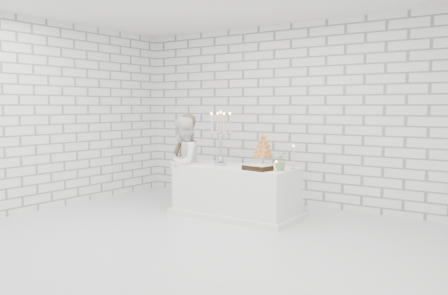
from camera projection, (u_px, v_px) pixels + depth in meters
ground at (199, 236)px, 6.02m from camera, size 6.00×5.00×0.01m
wall_back at (290, 114)px, 7.94m from camera, size 6.00×0.01×3.00m
wall_front at (9, 123)px, 3.84m from camera, size 6.00×0.01×3.00m
wall_left at (49, 115)px, 7.58m from camera, size 0.01×5.00×3.00m
cake_table at (236, 191)px, 7.10m from camera, size 1.80×0.80×0.75m
groom at (185, 160)px, 7.85m from camera, size 0.46×0.61×1.51m
bride at (183, 164)px, 7.45m from camera, size 0.72×0.83×1.47m
candelabra at (221, 138)px, 7.12m from camera, size 0.38×0.38×0.82m
croquembouche at (263, 150)px, 6.94m from camera, size 0.33×0.33×0.49m
chocolate_cake at (258, 167)px, 6.62m from camera, size 0.41×0.33×0.08m
pillar_candle at (276, 167)px, 6.55m from camera, size 0.08×0.08×0.12m
extra_taper at (293, 158)px, 6.72m from camera, size 0.07×0.07×0.32m
flowers at (281, 161)px, 6.55m from camera, size 0.28×0.25×0.27m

